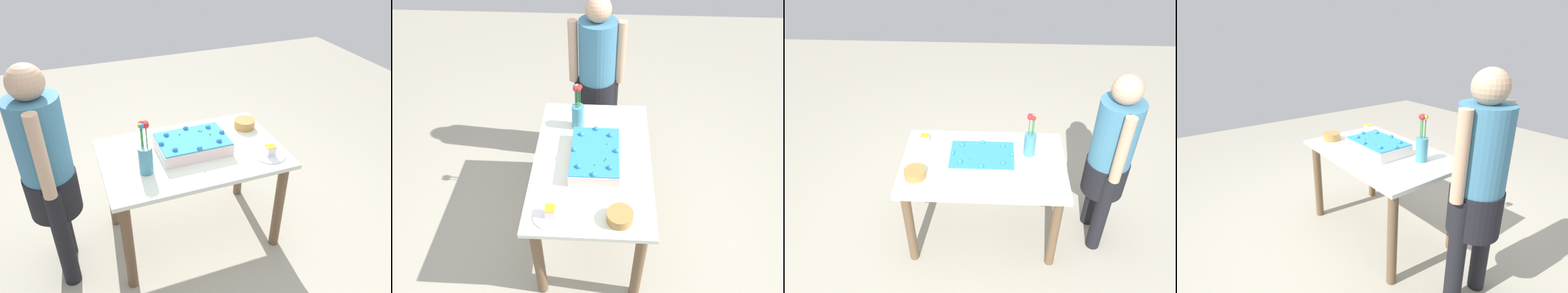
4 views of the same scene
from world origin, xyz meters
TOP-DOWN VIEW (x-y plane):
  - ground_plane at (0.00, 0.00)m, footprint 8.00×8.00m
  - dining_table at (0.00, 0.00)m, footprint 1.22×0.78m
  - sheet_cake at (-0.01, -0.02)m, footprint 0.47×0.32m
  - serving_plate_with_slice at (-0.47, 0.22)m, footprint 0.21×0.21m
  - cake_knife at (0.41, -0.18)m, footprint 0.07×0.23m
  - flower_vase at (0.34, 0.12)m, footprint 0.09×0.09m
  - fruit_bowl at (-0.48, -0.18)m, footprint 0.15×0.15m
  - person_standing at (0.91, 0.00)m, footprint 0.31×0.45m

SIDE VIEW (x-z plane):
  - ground_plane at x=0.00m, z-range 0.00..0.00m
  - dining_table at x=0.00m, z-range 0.24..0.99m
  - cake_knife at x=0.41m, z-range 0.75..0.75m
  - serving_plate_with_slice at x=-0.47m, z-range 0.73..0.81m
  - fruit_bowl at x=-0.48m, z-range 0.75..0.82m
  - sheet_cake at x=-0.01m, z-range 0.74..0.86m
  - person_standing at x=0.91m, z-range 0.11..1.60m
  - flower_vase at x=0.34m, z-range 0.70..1.06m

